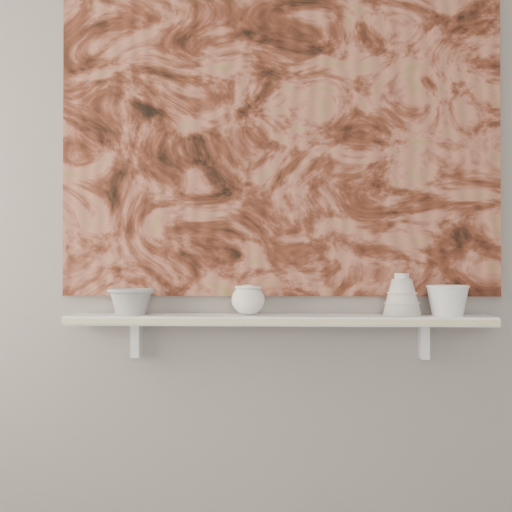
# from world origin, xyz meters

# --- Properties ---
(wall_back) EXTENTS (3.60, 0.00, 3.60)m
(wall_back) POSITION_xyz_m (0.00, 1.60, 1.35)
(wall_back) COLOR gray
(wall_back) RESTS_ON floor
(shelf) EXTENTS (1.40, 0.18, 0.03)m
(shelf) POSITION_xyz_m (0.00, 1.51, 0.92)
(shelf) COLOR white
(shelf) RESTS_ON wall_back
(shelf_stripe) EXTENTS (1.40, 0.01, 0.02)m
(shelf_stripe) POSITION_xyz_m (0.00, 1.41, 0.92)
(shelf_stripe) COLOR beige
(shelf_stripe) RESTS_ON shelf
(bracket_left) EXTENTS (0.03, 0.06, 0.12)m
(bracket_left) POSITION_xyz_m (-0.49, 1.57, 0.84)
(bracket_left) COLOR white
(bracket_left) RESTS_ON wall_back
(bracket_right) EXTENTS (0.03, 0.06, 0.12)m
(bracket_right) POSITION_xyz_m (0.49, 1.57, 0.84)
(bracket_right) COLOR white
(bracket_right) RESTS_ON wall_back
(painting) EXTENTS (1.50, 0.02, 1.10)m
(painting) POSITION_xyz_m (0.00, 1.59, 1.54)
(painting) COLOR #5C2818
(painting) RESTS_ON wall_back
(house_motif) EXTENTS (0.09, 0.00, 0.08)m
(house_motif) POSITION_xyz_m (0.45, 1.57, 1.23)
(house_motif) COLOR black
(house_motif) RESTS_ON painting
(bowl_grey) EXTENTS (0.21, 0.21, 0.09)m
(bowl_grey) POSITION_xyz_m (-0.49, 1.51, 0.98)
(bowl_grey) COLOR gray
(bowl_grey) RESTS_ON shelf
(cup_cream) EXTENTS (0.15, 0.15, 0.10)m
(cup_cream) POSITION_xyz_m (-0.10, 1.51, 0.98)
(cup_cream) COLOR white
(cup_cream) RESTS_ON shelf
(bell_vessel) EXTENTS (0.14, 0.14, 0.14)m
(bell_vessel) POSITION_xyz_m (0.41, 1.51, 1.00)
(bell_vessel) COLOR beige
(bell_vessel) RESTS_ON shelf
(bowl_white) EXTENTS (0.18, 0.18, 0.10)m
(bowl_white) POSITION_xyz_m (0.56, 1.51, 0.98)
(bowl_white) COLOR silver
(bowl_white) RESTS_ON shelf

